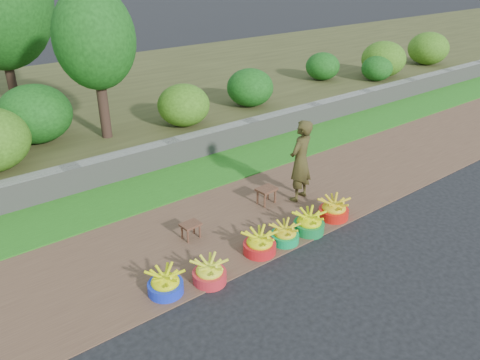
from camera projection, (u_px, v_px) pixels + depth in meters
ground_plane at (303, 245)px, 7.49m from camera, size 120.00×120.00×0.00m
dirt_shoulder at (254, 214)px, 8.37m from camera, size 80.00×2.50×0.02m
grass_verge at (193, 176)px, 9.79m from camera, size 80.00×1.50×0.04m
retaining_wall at (172, 152)px, 10.28m from camera, size 80.00×0.35×0.55m
earth_bank at (87, 103)px, 13.76m from camera, size 80.00×10.00×0.50m
basin_a at (165, 284)px, 6.36m from camera, size 0.49×0.49×0.37m
basin_b at (209, 272)px, 6.59m from camera, size 0.48×0.48×0.36m
basin_c at (260, 244)px, 7.22m from camera, size 0.51×0.51×0.38m
basin_d at (285, 234)px, 7.49m from camera, size 0.46×0.46×0.35m
basin_e at (309, 223)px, 7.77m from camera, size 0.52×0.52×0.39m
basin_f at (334, 209)px, 8.18m from camera, size 0.52×0.52×0.39m
stool_left at (191, 226)px, 7.55m from camera, size 0.32×0.26×0.27m
stool_right at (266, 191)px, 8.60m from camera, size 0.38×0.30×0.31m
vendor_woman at (300, 161)px, 8.54m from camera, size 0.65×0.51×1.55m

